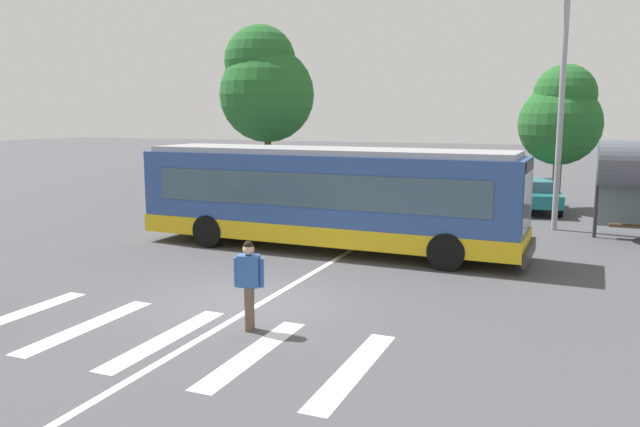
% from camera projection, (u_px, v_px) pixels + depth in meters
% --- Properties ---
extents(ground_plane, '(160.00, 160.00, 0.00)m').
position_uv_depth(ground_plane, '(251.00, 302.00, 13.61)').
color(ground_plane, '#47474C').
extents(city_transit_bus, '(11.79, 2.84, 3.06)m').
position_uv_depth(city_transit_bus, '(327.00, 197.00, 18.76)').
color(city_transit_bus, black).
rests_on(city_transit_bus, ground_plane).
extents(pedestrian_crossing_street, '(0.56, 0.35, 1.72)m').
position_uv_depth(pedestrian_crossing_street, '(249.00, 280.00, 11.70)').
color(pedestrian_crossing_street, brown).
rests_on(pedestrian_crossing_street, ground_plane).
extents(parked_car_blue, '(2.26, 4.66, 1.35)m').
position_uv_depth(parked_car_blue, '(307.00, 182.00, 30.70)').
color(parked_car_blue, black).
rests_on(parked_car_blue, ground_plane).
extents(parked_car_champagne, '(2.23, 4.65, 1.35)m').
position_uv_depth(parked_car_champagne, '(355.00, 185.00, 29.53)').
color(parked_car_champagne, black).
rests_on(parked_car_champagne, ground_plane).
extents(parked_car_silver, '(2.09, 4.60, 1.35)m').
position_uv_depth(parked_car_silver, '(412.00, 188.00, 28.46)').
color(parked_car_silver, black).
rests_on(parked_car_silver, ground_plane).
extents(parked_car_red, '(2.24, 4.65, 1.35)m').
position_uv_depth(parked_car_red, '(470.00, 191.00, 27.27)').
color(parked_car_red, black).
rests_on(parked_car_red, ground_plane).
extents(parked_car_teal, '(2.33, 4.68, 1.35)m').
position_uv_depth(parked_car_teal, '(537.00, 193.00, 26.42)').
color(parked_car_teal, black).
rests_on(parked_car_teal, ground_plane).
extents(twin_arm_street_lamp, '(4.84, 0.32, 8.52)m').
position_uv_depth(twin_arm_street_lamp, '(563.00, 78.00, 21.41)').
color(twin_arm_street_lamp, '#939399').
rests_on(twin_arm_street_lamp, ground_plane).
extents(background_tree_left, '(5.05, 5.05, 8.77)m').
position_uv_depth(background_tree_left, '(265.00, 85.00, 33.22)').
color(background_tree_left, brown).
rests_on(background_tree_left, ground_plane).
extents(background_tree_right, '(3.47, 3.47, 6.17)m').
position_uv_depth(background_tree_right, '(561.00, 116.00, 26.52)').
color(background_tree_right, brown).
rests_on(background_tree_right, ground_plane).
extents(crosswalk_painted_stripes, '(7.70, 3.36, 0.01)m').
position_uv_depth(crosswalk_painted_stripes, '(165.00, 339.00, 11.36)').
color(crosswalk_painted_stripes, silver).
rests_on(crosswalk_painted_stripes, ground_plane).
extents(lane_center_line, '(0.16, 24.00, 0.01)m').
position_uv_depth(lane_center_line, '(299.00, 281.00, 15.35)').
color(lane_center_line, silver).
rests_on(lane_center_line, ground_plane).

